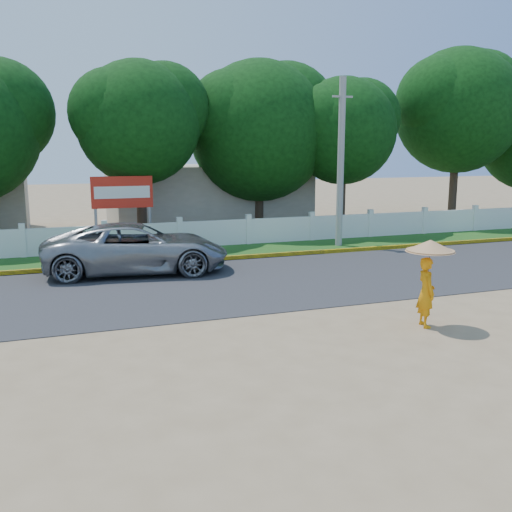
# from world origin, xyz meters

# --- Properties ---
(ground) EXTENTS (120.00, 120.00, 0.00)m
(ground) POSITION_xyz_m (0.00, 0.00, 0.00)
(ground) COLOR #9E8460
(ground) RESTS_ON ground
(road) EXTENTS (60.00, 7.00, 0.02)m
(road) POSITION_xyz_m (0.00, 4.50, 0.01)
(road) COLOR #38383A
(road) RESTS_ON ground
(grass_verge) EXTENTS (60.00, 3.50, 0.03)m
(grass_verge) POSITION_xyz_m (0.00, 9.75, 0.01)
(grass_verge) COLOR #2D601E
(grass_verge) RESTS_ON ground
(curb) EXTENTS (40.00, 0.18, 0.16)m
(curb) POSITION_xyz_m (0.00, 8.05, 0.08)
(curb) COLOR yellow
(curb) RESTS_ON ground
(fence) EXTENTS (40.00, 0.10, 1.10)m
(fence) POSITION_xyz_m (0.00, 11.20, 0.55)
(fence) COLOR silver
(fence) RESTS_ON ground
(building_near) EXTENTS (10.00, 6.00, 3.20)m
(building_near) POSITION_xyz_m (3.00, 18.00, 1.60)
(building_near) COLOR #B7AD99
(building_near) RESTS_ON ground
(utility_pole) EXTENTS (0.28, 0.28, 6.94)m
(utility_pole) POSITION_xyz_m (6.47, 9.53, 3.47)
(utility_pole) COLOR gray
(utility_pole) RESTS_ON ground
(vehicle) EXTENTS (6.29, 3.53, 1.66)m
(vehicle) POSITION_xyz_m (-2.35, 7.04, 0.83)
(vehicle) COLOR gray
(vehicle) RESTS_ON ground
(monk_with_parasol) EXTENTS (1.11, 1.11, 2.03)m
(monk_with_parasol) POSITION_xyz_m (3.04, -1.12, 1.32)
(monk_with_parasol) COLOR orange
(monk_with_parasol) RESTS_ON ground
(billboard) EXTENTS (2.50, 0.13, 2.95)m
(billboard) POSITION_xyz_m (-2.12, 12.30, 2.14)
(billboard) COLOR gray
(billboard) RESTS_ON ground
(tree_row) EXTENTS (40.02, 7.48, 9.43)m
(tree_row) POSITION_xyz_m (5.58, 14.34, 5.03)
(tree_row) COLOR #473828
(tree_row) RESTS_ON ground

